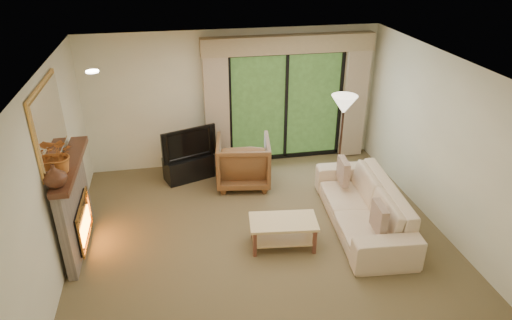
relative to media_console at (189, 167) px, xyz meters
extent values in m
plane|color=brown|center=(0.95, -1.95, -0.22)|extent=(5.50, 5.50, 0.00)
plane|color=white|center=(0.95, -1.95, 2.38)|extent=(5.50, 5.50, 0.00)
plane|color=#EAE3C5|center=(0.95, 0.55, 1.08)|extent=(5.00, 0.00, 5.00)
plane|color=#EAE3C5|center=(0.95, -4.45, 1.08)|extent=(5.00, 0.00, 5.00)
plane|color=#EAE3C5|center=(-1.80, -1.95, 1.08)|extent=(0.00, 5.00, 5.00)
plane|color=#EAE3C5|center=(3.70, -1.95, 1.08)|extent=(0.00, 5.00, 5.00)
cube|color=tan|center=(0.60, 0.39, 0.98)|extent=(0.45, 0.18, 2.35)
cube|color=tan|center=(3.30, 0.39, 0.98)|extent=(0.45, 0.18, 2.35)
cube|color=tan|center=(1.95, 0.41, 2.10)|extent=(3.20, 0.24, 0.32)
cube|color=black|center=(0.00, 0.00, 0.00)|extent=(0.96, 0.67, 0.44)
imported|color=black|center=(0.00, 0.00, 0.51)|extent=(1.01, 0.47, 0.59)
imported|color=brown|center=(0.96, -0.38, 0.22)|extent=(1.06, 1.09, 0.88)
imported|color=beige|center=(2.56, -2.03, 0.13)|extent=(1.14, 2.49, 0.71)
cube|color=brown|center=(2.48, -2.73, 0.37)|extent=(0.14, 0.42, 0.41)
cube|color=brown|center=(2.48, -1.34, 0.37)|extent=(0.14, 0.42, 0.41)
imported|color=#4B2819|center=(-1.66, -2.41, 1.30)|extent=(0.34, 0.34, 0.29)
imported|color=#BE6828|center=(-1.66, -2.04, 1.40)|extent=(0.53, 0.49, 0.50)
camera|label=1|loc=(-0.18, -7.58, 3.93)|focal=32.00mm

